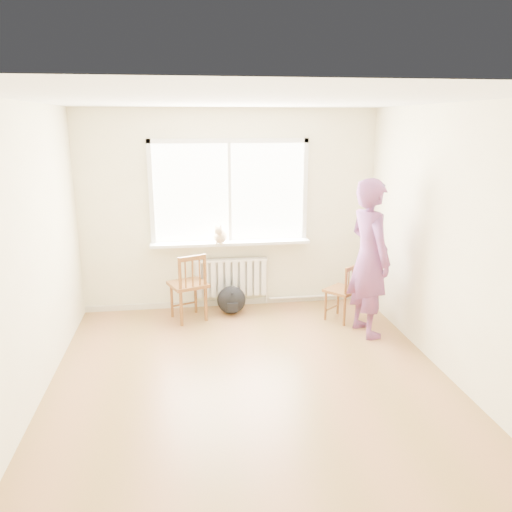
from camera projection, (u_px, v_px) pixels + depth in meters
name	position (u px, v px, depth m)	size (l,w,h in m)	color
floor	(252.00, 384.00, 4.96)	(4.50, 4.50, 0.00)	#98663E
ceiling	(252.00, 100.00, 4.26)	(4.50, 4.50, 0.00)	white
back_wall	(230.00, 211.00, 6.76)	(4.00, 0.01, 2.70)	#EEE7BE
window	(229.00, 188.00, 6.65)	(2.12, 0.05, 1.42)	white
windowsill	(231.00, 243.00, 6.76)	(2.15, 0.22, 0.04)	white
radiator	(231.00, 277.00, 6.91)	(1.00, 0.12, 0.55)	white
heating_pipe	(317.00, 296.00, 7.20)	(0.04, 0.04, 1.40)	silver
baseboard	(231.00, 302.00, 7.09)	(4.00, 0.03, 0.08)	beige
chair_left	(190.00, 287.00, 6.43)	(0.57, 0.56, 0.90)	brown
chair_right	(345.00, 292.00, 6.44)	(0.52, 0.52, 0.77)	brown
person	(369.00, 258.00, 5.92)	(0.69, 0.46, 1.90)	#BA3E65
cat	(220.00, 235.00, 6.63)	(0.24, 0.41, 0.28)	beige
backpack	(231.00, 300.00, 6.73)	(0.39, 0.29, 0.39)	black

